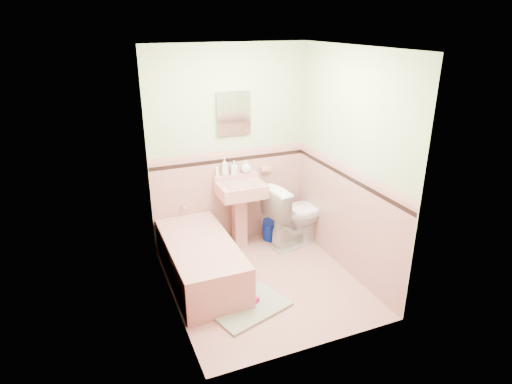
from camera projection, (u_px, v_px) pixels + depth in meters
name	position (u px, v px, depth m)	size (l,w,h in m)	color
floor	(265.00, 283.00, 4.86)	(2.20, 2.20, 0.00)	tan
ceiling	(267.00, 47.00, 3.93)	(2.20, 2.20, 0.00)	white
wall_back	(230.00, 149.00, 5.34)	(2.50, 2.50, 0.00)	beige
wall_front	(321.00, 221.00, 3.45)	(2.50, 2.50, 0.00)	beige
wall_left	(167.00, 191.00, 4.04)	(2.50, 2.50, 0.00)	beige
wall_right	(349.00, 166.00, 4.75)	(2.50, 2.50, 0.00)	beige
wainscot_back	(231.00, 199.00, 5.57)	(2.00, 2.00, 0.00)	tan
wainscot_front	(316.00, 289.00, 3.70)	(2.00, 2.00, 0.00)	tan
wainscot_left	(173.00, 253.00, 4.28)	(2.20, 2.20, 0.00)	tan
wainscot_right	(344.00, 220.00, 4.99)	(2.20, 2.20, 0.00)	tan
accent_back	(230.00, 160.00, 5.37)	(2.00, 2.00, 0.00)	black
accent_front	(319.00, 235.00, 3.51)	(2.00, 2.00, 0.00)	black
accent_left	(170.00, 204.00, 4.09)	(2.20, 2.20, 0.00)	black
accent_right	(347.00, 177.00, 4.79)	(2.20, 2.20, 0.00)	black
cap_back	(230.00, 152.00, 5.33)	(2.00, 2.00, 0.00)	tan
cap_front	(320.00, 223.00, 3.48)	(2.00, 2.00, 0.00)	tan
cap_left	(169.00, 194.00, 4.06)	(2.20, 2.20, 0.00)	tan
cap_right	(348.00, 168.00, 4.75)	(2.20, 2.20, 0.00)	tan
bathtub	(201.00, 262.00, 4.83)	(0.70, 1.50, 0.45)	tan
tub_faucet	(183.00, 205.00, 5.30)	(0.04, 0.04, 0.12)	silver
sink	(241.00, 216.00, 5.45)	(0.56, 0.48, 0.88)	tan
sink_faucet	(237.00, 174.00, 5.38)	(0.02, 0.02, 0.10)	silver
medicine_cabinet	(234.00, 113.00, 5.16)	(0.39, 0.04, 0.48)	white
soap_dish	(266.00, 169.00, 5.58)	(0.13, 0.08, 0.04)	tan
soap_bottle_left	(225.00, 167.00, 5.33)	(0.09, 0.09, 0.22)	#B2B2B2
soap_bottle_mid	(234.00, 167.00, 5.38)	(0.08, 0.08, 0.17)	#B2B2B2
soap_bottle_right	(246.00, 166.00, 5.44)	(0.13, 0.13, 0.16)	#B2B2B2
tube	(217.00, 172.00, 5.31)	(0.04, 0.04, 0.12)	white
toilet	(296.00, 214.00, 5.57)	(0.47, 0.82, 0.84)	white
bucket	(271.00, 230.00, 5.78)	(0.26, 0.26, 0.26)	#061D8D
bath_mat	(249.00, 307.00, 4.42)	(0.77, 0.51, 0.03)	gray
shoe	(252.00, 301.00, 4.44)	(0.14, 0.07, 0.06)	#BF1E59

